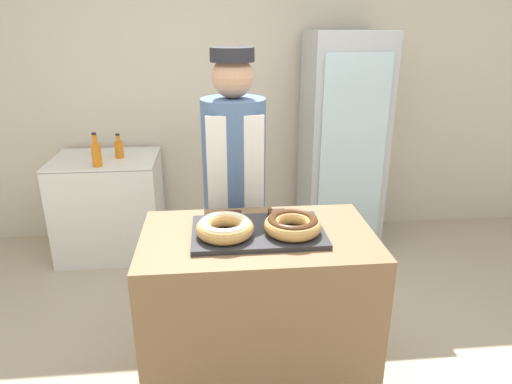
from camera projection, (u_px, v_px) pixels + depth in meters
The scene contains 12 objects.
wall_back at pixel (234, 89), 4.05m from camera, with size 8.00×0.06×2.70m.
display_counter at pixel (258, 316), 2.37m from camera, with size 1.13×0.67×0.95m.
serving_tray at pixel (258, 232), 2.20m from camera, with size 0.63×0.40×0.02m.
donut_light_glaze at pixel (225, 227), 2.12m from camera, with size 0.27×0.27×0.08m.
donut_chocolate_glaze at pixel (293, 224), 2.15m from camera, with size 0.27×0.27×0.08m.
brownie_back_left at pixel (233, 216), 2.30m from camera, with size 0.09×0.09×0.03m.
brownie_back_right at pixel (277, 215), 2.32m from camera, with size 0.09×0.09×0.03m.
baker_person at pixel (235, 192), 2.74m from camera, with size 0.37×0.37×1.78m.
beverage_fridge at pixel (342, 144), 3.91m from camera, with size 0.64×0.63×1.85m.
chest_freezer at pixel (110, 205), 3.91m from camera, with size 0.85×0.66×0.86m.
bottle_orange at pixel (96, 154), 3.50m from camera, with size 0.07×0.07×0.26m.
bottle_orange_b at pixel (119, 149), 3.73m from camera, with size 0.07×0.07×0.20m.
Camera 1 is at (-0.20, -1.98, 1.91)m, focal length 32.00 mm.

